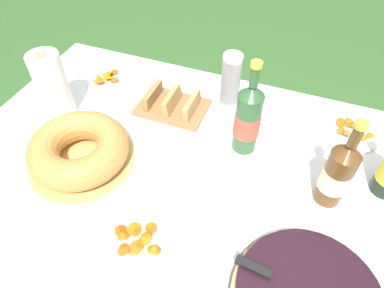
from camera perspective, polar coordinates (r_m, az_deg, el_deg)
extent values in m
plane|color=#335B28|center=(1.71, -0.67, -21.66)|extent=(16.00, 16.00, 0.00)
cube|color=brown|center=(1.09, -1.00, -8.00)|extent=(1.61, 1.20, 0.03)
cylinder|color=brown|center=(1.94, -15.64, 4.83)|extent=(0.06, 0.06, 0.69)
cube|color=white|center=(1.07, -1.01, -7.38)|extent=(1.62, 1.21, 0.00)
cube|color=white|center=(1.52, 7.53, 8.94)|extent=(1.62, 0.00, 0.10)
cube|color=black|center=(0.89, 10.18, -19.52)|extent=(0.09, 0.03, 0.01)
cylinder|color=tan|center=(1.19, -17.78, -2.49)|extent=(0.35, 0.35, 0.01)
torus|color=#BC7F3D|center=(1.16, -18.37, -0.76)|extent=(0.32, 0.32, 0.10)
cylinder|color=white|center=(1.33, 6.27, 8.45)|extent=(0.07, 0.07, 0.09)
cylinder|color=white|center=(1.32, 6.31, 8.89)|extent=(0.07, 0.07, 0.09)
cylinder|color=white|center=(1.31, 6.36, 9.33)|extent=(0.07, 0.07, 0.09)
cylinder|color=white|center=(1.30, 6.41, 9.79)|extent=(0.07, 0.07, 0.09)
cylinder|color=white|center=(1.30, 6.45, 10.24)|extent=(0.07, 0.07, 0.09)
cylinder|color=white|center=(1.29, 6.50, 10.71)|extent=(0.07, 0.07, 0.09)
cylinder|color=white|center=(1.28, 6.55, 11.18)|extent=(0.07, 0.07, 0.09)
cylinder|color=white|center=(1.27, 6.60, 11.65)|extent=(0.07, 0.07, 0.09)
cylinder|color=white|center=(1.27, 6.65, 12.13)|extent=(0.07, 0.07, 0.09)
cylinder|color=white|center=(1.26, 6.70, 12.62)|extent=(0.07, 0.07, 0.09)
torus|color=white|center=(1.23, 6.90, 14.44)|extent=(0.07, 0.07, 0.01)
cylinder|color=#2D562D|center=(1.12, 9.18, 3.50)|extent=(0.08, 0.08, 0.22)
cylinder|color=#E54C38|center=(1.12, 9.16, 3.34)|extent=(0.08, 0.08, 0.08)
cone|color=#2D562D|center=(1.03, 10.03, 8.72)|extent=(0.08, 0.08, 0.04)
cylinder|color=#2D562D|center=(1.00, 10.40, 10.98)|extent=(0.03, 0.03, 0.06)
cylinder|color=gold|center=(0.98, 10.72, 12.89)|extent=(0.03, 0.03, 0.02)
cylinder|color=brown|center=(1.05, 22.80, -5.16)|extent=(0.08, 0.08, 0.19)
cylinder|color=beige|center=(1.06, 22.74, -5.29)|extent=(0.08, 0.08, 0.07)
cone|color=brown|center=(0.97, 24.71, -0.97)|extent=(0.08, 0.08, 0.04)
cylinder|color=brown|center=(0.94, 25.65, 1.11)|extent=(0.03, 0.03, 0.07)
cylinder|color=gold|center=(0.91, 26.45, 2.88)|extent=(0.03, 0.03, 0.02)
cylinder|color=white|center=(1.50, -13.72, 10.39)|extent=(0.19, 0.19, 0.01)
torus|color=white|center=(1.50, -13.78, 10.64)|extent=(0.19, 0.19, 0.01)
cone|color=#BF5115|center=(1.47, -12.86, 10.59)|extent=(0.05, 0.05, 0.03)
cone|color=#A9571E|center=(1.46, -15.08, 10.23)|extent=(0.04, 0.04, 0.04)
cone|color=#CD700B|center=(1.48, -13.76, 10.97)|extent=(0.05, 0.05, 0.04)
cone|color=#C44A0A|center=(1.51, -12.93, 11.86)|extent=(0.03, 0.03, 0.02)
cone|color=#C87416|center=(1.47, -15.52, 10.24)|extent=(0.05, 0.05, 0.03)
cone|color=#BB6309|center=(1.50, -13.87, 11.46)|extent=(0.05, 0.05, 0.04)
cone|color=#C1600F|center=(1.49, -14.01, 11.09)|extent=(0.05, 0.05, 0.05)
cone|color=#C26411|center=(1.48, -15.29, 10.91)|extent=(0.04, 0.03, 0.03)
cone|color=#B7731A|center=(1.48, -14.20, 10.47)|extent=(0.04, 0.03, 0.02)
cone|color=#B05311|center=(1.51, -13.19, 11.49)|extent=(0.05, 0.05, 0.03)
cylinder|color=white|center=(0.98, -9.44, -16.44)|extent=(0.22, 0.22, 0.01)
torus|color=white|center=(0.97, -9.49, -16.22)|extent=(0.22, 0.22, 0.01)
cone|color=#C85C0F|center=(0.94, -6.29, -16.69)|extent=(0.04, 0.05, 0.03)
cone|color=#B06914|center=(0.94, -9.29, -16.55)|extent=(0.05, 0.05, 0.04)
cone|color=#C24F11|center=(0.97, -11.87, -13.93)|extent=(0.04, 0.04, 0.04)
cone|color=#B45F12|center=(0.96, -6.90, -13.82)|extent=(0.05, 0.05, 0.04)
cone|color=#C46822|center=(0.95, -9.84, -17.06)|extent=(0.05, 0.05, 0.04)
cone|color=#BA6F17|center=(0.97, -9.61, -13.87)|extent=(0.06, 0.06, 0.04)
cone|color=#AA5113|center=(0.95, -11.69, -16.70)|extent=(0.04, 0.04, 0.03)
cone|color=#A85B11|center=(0.97, -11.50, -14.46)|extent=(0.05, 0.05, 0.03)
cone|color=#BD660F|center=(0.95, -8.24, -15.17)|extent=(0.06, 0.06, 0.04)
cylinder|color=white|center=(1.35, 25.04, 1.84)|extent=(0.21, 0.21, 0.01)
torus|color=white|center=(1.34, 25.15, 2.08)|extent=(0.20, 0.20, 0.01)
cone|color=#AE6515|center=(1.30, 23.71, 2.20)|extent=(0.04, 0.04, 0.03)
cone|color=#B3660F|center=(1.35, 24.94, 3.09)|extent=(0.03, 0.03, 0.03)
cone|color=#AB590D|center=(1.34, 25.47, 3.18)|extent=(0.04, 0.04, 0.02)
cone|color=#BD550B|center=(1.34, 23.91, 3.37)|extent=(0.06, 0.06, 0.04)
cone|color=#B56714|center=(1.34, 27.65, 1.50)|extent=(0.04, 0.04, 0.02)
cone|color=#A75E1B|center=(1.30, 24.60, 1.89)|extent=(0.04, 0.04, 0.04)
cone|color=#C46619|center=(1.36, 24.77, 3.78)|extent=(0.03, 0.03, 0.02)
cone|color=#B46512|center=(1.32, 26.72, 1.10)|extent=(0.03, 0.03, 0.02)
cylinder|color=white|center=(1.33, -22.23, 8.99)|extent=(0.11, 0.11, 0.25)
cylinder|color=#9E7A56|center=(1.26, -23.85, 13.43)|extent=(0.04, 0.04, 0.00)
cube|color=olive|center=(1.32, -3.28, 6.13)|extent=(0.26, 0.18, 0.02)
cube|color=#9E7042|center=(1.32, -6.56, 8.09)|extent=(0.02, 0.14, 0.06)
cube|color=#B2844C|center=(1.30, -3.35, 7.34)|extent=(0.03, 0.14, 0.06)
cube|color=#B2844C|center=(1.27, -0.01, 6.53)|extent=(0.02, 0.14, 0.06)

